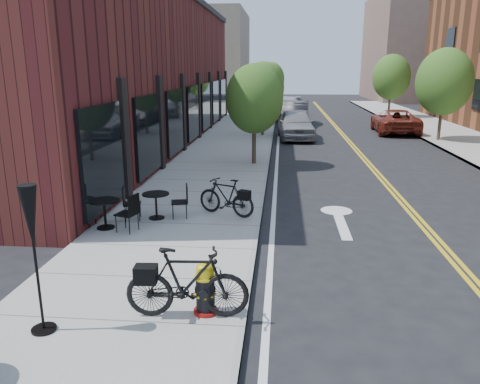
{
  "coord_description": "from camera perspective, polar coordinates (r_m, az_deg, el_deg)",
  "views": [
    {
      "loc": [
        0.46,
        -9.05,
        3.78
      ],
      "look_at": [
        -0.46,
        1.28,
        1.0
      ],
      "focal_mm": 35.0,
      "sensor_mm": 36.0,
      "label": 1
    }
  ],
  "objects": [
    {
      "name": "ground",
      "position": [
        9.82,
        2.02,
        -7.65
      ],
      "size": [
        120.0,
        120.0,
        0.0
      ],
      "primitive_type": "plane",
      "color": "black",
      "rests_on": "ground"
    },
    {
      "name": "sidewalk_near",
      "position": [
        19.57,
        -2.23,
        4.02
      ],
      "size": [
        4.0,
        70.0,
        0.12
      ],
      "primitive_type": "cube",
      "color": "#9E9B93",
      "rests_on": "ground"
    },
    {
      "name": "building_near",
      "position": [
        24.08,
        -12.07,
        14.0
      ],
      "size": [
        5.0,
        28.0,
        7.0
      ],
      "primitive_type": "cube",
      "color": "#441616",
      "rests_on": "ground"
    },
    {
      "name": "bg_building_left",
      "position": [
        57.69,
        -3.47,
        16.17
      ],
      "size": [
        8.0,
        14.0,
        10.0
      ],
      "primitive_type": "cube",
      "color": "#726656",
      "rests_on": "ground"
    },
    {
      "name": "bg_building_right",
      "position": [
        61.1,
        20.68,
        16.15
      ],
      "size": [
        10.0,
        16.0,
        12.0
      ],
      "primitive_type": "cube",
      "color": "brown",
      "rests_on": "ground"
    },
    {
      "name": "tree_near_a",
      "position": [
        18.12,
        1.76,
        11.27
      ],
      "size": [
        2.2,
        2.2,
        3.81
      ],
      "color": "#382B1E",
      "rests_on": "sidewalk_near"
    },
    {
      "name": "tree_near_b",
      "position": [
        26.1,
        2.83,
        12.63
      ],
      "size": [
        2.3,
        2.3,
        3.98
      ],
      "color": "#382B1E",
      "rests_on": "sidewalk_near"
    },
    {
      "name": "tree_near_c",
      "position": [
        34.09,
        3.39,
        12.86
      ],
      "size": [
        2.1,
        2.1,
        3.67
      ],
      "color": "#382B1E",
      "rests_on": "sidewalk_near"
    },
    {
      "name": "tree_near_d",
      "position": [
        42.08,
        3.76,
        13.6
      ],
      "size": [
        2.4,
        2.4,
        4.11
      ],
      "color": "#382B1E",
      "rests_on": "sidewalk_near"
    },
    {
      "name": "tree_far_b",
      "position": [
        26.35,
        23.65,
        12.2
      ],
      "size": [
        2.8,
        2.8,
        4.62
      ],
      "color": "#382B1E",
      "rests_on": "sidewalk_far"
    },
    {
      "name": "tree_far_c",
      "position": [
        37.94,
        17.97,
        13.19
      ],
      "size": [
        2.8,
        2.8,
        4.62
      ],
      "color": "#382B1E",
      "rests_on": "sidewalk_far"
    },
    {
      "name": "fire_hydrant",
      "position": [
        7.27,
        -4.26,
        -11.65
      ],
      "size": [
        0.42,
        0.42,
        0.85
      ],
      "rotation": [
        0.0,
        0.0,
        0.13
      ],
      "color": "maroon",
      "rests_on": "sidewalk_near"
    },
    {
      "name": "bicycle_left",
      "position": [
        11.84,
        -1.7,
        -0.58
      ],
      "size": [
        1.64,
        1.07,
        0.96
      ],
      "primitive_type": "imported",
      "rotation": [
        0.0,
        0.0,
        -2.0
      ],
      "color": "black",
      "rests_on": "sidewalk_near"
    },
    {
      "name": "bicycle_right",
      "position": [
        7.11,
        -6.45,
        -10.96
      ],
      "size": [
        1.88,
        0.64,
        1.11
      ],
      "primitive_type": "imported",
      "rotation": [
        0.0,
        0.0,
        1.64
      ],
      "color": "black",
      "rests_on": "sidewalk_near"
    },
    {
      "name": "bistro_set_b",
      "position": [
        11.77,
        -10.2,
        -1.22
      ],
      "size": [
        1.59,
        0.8,
        0.84
      ],
      "rotation": [
        0.0,
        0.0,
        0.23
      ],
      "color": "black",
      "rests_on": "sidewalk_near"
    },
    {
      "name": "bistro_set_c",
      "position": [
        11.32,
        -16.18,
        -2.11
      ],
      "size": [
        1.69,
        0.88,
        0.89
      ],
      "rotation": [
        0.0,
        0.0,
        -0.28
      ],
      "color": "black",
      "rests_on": "sidewalk_near"
    },
    {
      "name": "patio_umbrella",
      "position": [
        6.93,
        -24.05,
        -4.09
      ],
      "size": [
        0.35,
        0.35,
        2.16
      ],
      "color": "black",
      "rests_on": "sidewalk_near"
    },
    {
      "name": "parked_car_a",
      "position": [
        25.82,
        6.81,
        8.21
      ],
      "size": [
        2.11,
        4.69,
        1.56
      ],
      "primitive_type": "imported",
      "rotation": [
        0.0,
        0.0,
        0.06
      ],
      "color": "gray",
      "rests_on": "ground"
    },
    {
      "name": "parked_car_b",
      "position": [
        32.02,
        6.74,
        9.53
      ],
      "size": [
        2.02,
        4.92,
        1.59
      ],
      "primitive_type": "imported",
      "rotation": [
        0.0,
        0.0,
        -0.07
      ],
      "color": "black",
      "rests_on": "ground"
    },
    {
      "name": "parked_car_c",
      "position": [
        36.24,
        5.7,
        10.17
      ],
      "size": [
        2.64,
        5.57,
        1.57
      ],
      "primitive_type": "imported",
      "rotation": [
        0.0,
        0.0,
        -0.08
      ],
      "color": "silver",
      "rests_on": "ground"
    },
    {
      "name": "parked_car_far",
      "position": [
        29.33,
        18.36,
        8.2
      ],
      "size": [
        2.55,
        5.12,
        1.39
      ],
      "primitive_type": "imported",
      "rotation": [
        0.0,
        0.0,
        3.09
      ],
      "color": "maroon",
      "rests_on": "ground"
    }
  ]
}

